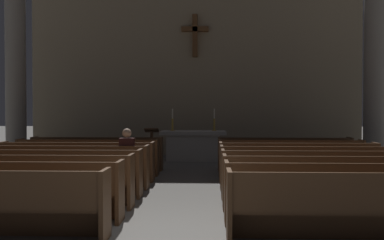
% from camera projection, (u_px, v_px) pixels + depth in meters
% --- Properties ---
extents(pew_left_row_2, '(3.71, 0.50, 0.95)m').
position_uv_depth(pew_left_row_2, '(3.00, 191.00, 7.19)').
color(pew_left_row_2, brown).
rests_on(pew_left_row_2, ground).
extents(pew_left_row_3, '(3.71, 0.50, 0.95)m').
position_uv_depth(pew_left_row_3, '(28.00, 181.00, 8.20)').
color(pew_left_row_3, brown).
rests_on(pew_left_row_3, ground).
extents(pew_left_row_4, '(3.71, 0.50, 0.95)m').
position_uv_depth(pew_left_row_4, '(48.00, 173.00, 9.20)').
color(pew_left_row_4, brown).
rests_on(pew_left_row_4, ground).
extents(pew_left_row_5, '(3.71, 0.50, 0.95)m').
position_uv_depth(pew_left_row_5, '(64.00, 167.00, 10.20)').
color(pew_left_row_5, brown).
rests_on(pew_left_row_5, ground).
extents(pew_left_row_6, '(3.71, 0.50, 0.95)m').
position_uv_depth(pew_left_row_6, '(77.00, 161.00, 11.21)').
color(pew_left_row_6, brown).
rests_on(pew_left_row_6, ground).
extents(pew_left_row_7, '(3.71, 0.50, 0.95)m').
position_uv_depth(pew_left_row_7, '(88.00, 157.00, 12.21)').
color(pew_left_row_7, brown).
rests_on(pew_left_row_7, ground).
extents(pew_left_row_8, '(3.71, 0.50, 0.95)m').
position_uv_depth(pew_left_row_8, '(97.00, 153.00, 13.21)').
color(pew_left_row_8, brown).
rests_on(pew_left_row_8, ground).
extents(pew_right_row_1, '(3.71, 0.50, 0.95)m').
position_uv_depth(pew_right_row_1, '(371.00, 207.00, 5.98)').
color(pew_right_row_1, brown).
rests_on(pew_right_row_1, ground).
extents(pew_right_row_2, '(3.71, 0.50, 0.95)m').
position_uv_depth(pew_right_row_2, '(348.00, 193.00, 6.98)').
color(pew_right_row_2, brown).
rests_on(pew_right_row_2, ground).
extents(pew_right_row_3, '(3.71, 0.50, 0.95)m').
position_uv_depth(pew_right_row_3, '(331.00, 183.00, 7.99)').
color(pew_right_row_3, brown).
rests_on(pew_right_row_3, ground).
extents(pew_right_row_4, '(3.71, 0.50, 0.95)m').
position_uv_depth(pew_right_row_4, '(317.00, 174.00, 8.99)').
color(pew_right_row_4, brown).
rests_on(pew_right_row_4, ground).
extents(pew_right_row_5, '(3.71, 0.50, 0.95)m').
position_uv_depth(pew_right_row_5, '(307.00, 168.00, 9.99)').
color(pew_right_row_5, brown).
rests_on(pew_right_row_5, ground).
extents(pew_right_row_6, '(3.71, 0.50, 0.95)m').
position_uv_depth(pew_right_row_6, '(298.00, 162.00, 11.00)').
color(pew_right_row_6, brown).
rests_on(pew_right_row_6, ground).
extents(pew_right_row_7, '(3.71, 0.50, 0.95)m').
position_uv_depth(pew_right_row_7, '(290.00, 158.00, 12.00)').
color(pew_right_row_7, brown).
rests_on(pew_right_row_7, ground).
extents(pew_right_row_8, '(3.71, 0.50, 0.95)m').
position_uv_depth(pew_right_row_8, '(284.00, 154.00, 13.00)').
color(pew_right_row_8, brown).
rests_on(pew_right_row_8, ground).
extents(column_left_second, '(0.96, 0.96, 7.52)m').
position_uv_depth(column_left_second, '(15.00, 48.00, 14.81)').
color(column_left_second, gray).
rests_on(column_left_second, ground).
extents(column_right_second, '(0.96, 0.96, 7.52)m').
position_uv_depth(column_right_second, '(375.00, 46.00, 14.36)').
color(column_right_second, gray).
rests_on(column_right_second, ground).
extents(altar, '(2.20, 0.90, 1.01)m').
position_uv_depth(altar, '(193.00, 145.00, 15.58)').
color(altar, '#BCB7AD').
rests_on(altar, ground).
extents(candlestick_left, '(0.16, 0.16, 0.74)m').
position_uv_depth(candlestick_left, '(172.00, 124.00, 15.59)').
color(candlestick_left, '#B79338').
rests_on(candlestick_left, altar).
extents(candlestick_right, '(0.16, 0.16, 0.74)m').
position_uv_depth(candlestick_right, '(214.00, 124.00, 15.53)').
color(candlestick_right, '#B79338').
rests_on(candlestick_right, altar).
extents(apse_with_cross, '(12.31, 0.44, 8.10)m').
position_uv_depth(apse_with_cross, '(195.00, 47.00, 17.42)').
color(apse_with_cross, gray).
rests_on(apse_with_cross, ground).
extents(lectern, '(0.44, 0.36, 1.15)m').
position_uv_depth(lectern, '(152.00, 147.00, 14.43)').
color(lectern, brown).
rests_on(lectern, ground).
extents(lone_worshipper, '(0.32, 0.43, 1.32)m').
position_uv_depth(lone_worshipper, '(128.00, 157.00, 10.18)').
color(lone_worshipper, '#26262B').
rests_on(lone_worshipper, ground).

